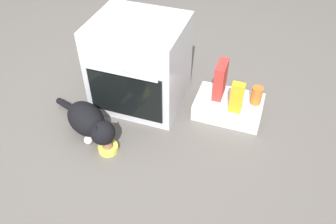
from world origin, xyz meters
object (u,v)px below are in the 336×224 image
(cat, at_px, (89,122))
(juice_carton, at_px, (237,98))
(oven, at_px, (140,64))
(food_bowl, at_px, (108,147))
(pantry_cabinet, at_px, (228,107))
(cereal_box, at_px, (220,80))
(sauce_jar, at_px, (257,95))

(cat, xyz_separation_m, juice_carton, (0.94, 0.44, 0.12))
(oven, bearing_deg, food_bowl, -91.00)
(oven, distance_m, food_bowl, 0.67)
(oven, bearing_deg, pantry_cabinet, 4.36)
(oven, distance_m, pantry_cabinet, 0.75)
(food_bowl, xyz_separation_m, cat, (-0.18, 0.10, 0.10))
(cereal_box, height_order, juice_carton, cereal_box)
(oven, height_order, cereal_box, oven)
(pantry_cabinet, distance_m, sauce_jar, 0.23)
(pantry_cabinet, bearing_deg, cereal_box, 156.86)
(oven, xyz_separation_m, cereal_box, (0.60, 0.09, -0.07))
(oven, bearing_deg, juice_carton, -3.66)
(sauce_jar, bearing_deg, food_bowl, -142.71)
(cat, bearing_deg, oven, 96.94)
(pantry_cabinet, xyz_separation_m, juice_carton, (0.06, -0.10, 0.19))
(cereal_box, distance_m, juice_carton, 0.21)
(pantry_cabinet, bearing_deg, cat, -148.36)
(juice_carton, bearing_deg, cereal_box, 136.93)
(oven, bearing_deg, cat, -111.37)
(pantry_cabinet, height_order, cat, cat)
(juice_carton, bearing_deg, sauce_jar, 46.33)
(juice_carton, height_order, sauce_jar, juice_carton)
(food_bowl, height_order, sauce_jar, sauce_jar)
(oven, distance_m, juice_carton, 0.76)
(oven, height_order, sauce_jar, oven)
(juice_carton, bearing_deg, cat, -154.76)
(food_bowl, xyz_separation_m, sauce_jar, (0.89, 0.68, 0.17))
(food_bowl, relative_size, juice_carton, 0.58)
(cat, xyz_separation_m, cereal_box, (0.79, 0.58, 0.14))
(pantry_cabinet, xyz_separation_m, food_bowl, (-0.70, -0.64, -0.04))
(oven, xyz_separation_m, juice_carton, (0.75, -0.05, -0.09))
(pantry_cabinet, relative_size, cat, 0.76)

